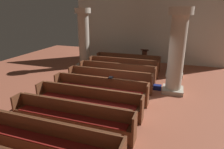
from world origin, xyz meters
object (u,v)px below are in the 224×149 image
(kneeler_box_navy, at_px, (157,87))
(pew_row_5, at_px, (87,100))
(pillar_far_side, at_px, (84,37))
(lectern, at_px, (144,59))
(pew_row_2, at_px, (117,72))
(hymn_book, at_px, (111,78))
(pillar_aisle_side, at_px, (178,42))
(pew_row_3, at_px, (109,79))
(pew_row_4, at_px, (100,88))
(pew_row_1, at_px, (123,66))
(pew_row_0, at_px, (128,61))
(pew_row_7, at_px, (47,139))
(pillar_aisle_rear, at_px, (177,51))
(pew_row_6, at_px, (71,116))

(kneeler_box_navy, bearing_deg, pew_row_5, -126.39)
(pillar_far_side, xyz_separation_m, lectern, (3.53, 1.33, -1.37))
(pew_row_2, xyz_separation_m, hymn_book, (0.40, -2.04, 0.42))
(pew_row_5, distance_m, pillar_aisle_side, 5.99)
(pew_row_2, xyz_separation_m, pew_row_3, (0.00, -1.12, 0.00))
(pew_row_4, height_order, pew_row_5, same)
(pew_row_2, height_order, hymn_book, hymn_book)
(pillar_far_side, height_order, hymn_book, pillar_far_side)
(pew_row_4, xyz_separation_m, pillar_aisle_side, (2.74, 4.03, 1.36))
(pillar_far_side, distance_m, hymn_book, 5.08)
(pew_row_4, relative_size, pew_row_5, 1.00)
(pew_row_1, distance_m, hymn_book, 3.21)
(hymn_book, bearing_deg, pillar_aisle_side, 58.57)
(pew_row_5, bearing_deg, pew_row_2, 90.00)
(pew_row_1, xyz_separation_m, kneeler_box_navy, (2.08, -1.65, -0.36))
(pew_row_0, xyz_separation_m, pew_row_7, (0.00, -7.82, 0.00))
(pew_row_1, height_order, pew_row_2, same)
(pew_row_2, xyz_separation_m, lectern, (0.83, 3.21, -0.01))
(pew_row_4, distance_m, pillar_aisle_rear, 3.47)
(pew_row_7, xyz_separation_m, lectern, (0.83, 8.80, -0.01))
(pew_row_1, height_order, hymn_book, hymn_book)
(pillar_aisle_side, bearing_deg, pew_row_0, 170.83)
(pew_row_5, height_order, pew_row_6, same)
(lectern, bearing_deg, pew_row_0, -130.49)
(pillar_aisle_rear, bearing_deg, pew_row_0, 134.10)
(pew_row_2, distance_m, lectern, 3.32)
(pew_row_1, xyz_separation_m, lectern, (0.83, 2.10, -0.01))
(pew_row_3, relative_size, pillar_far_side, 1.10)
(lectern, height_order, kneeler_box_navy, lectern)
(pillar_aisle_side, xyz_separation_m, pillar_far_side, (-5.43, 0.09, 0.00))
(pew_row_4, distance_m, pew_row_7, 3.35)
(lectern, bearing_deg, pew_row_2, -104.57)
(pew_row_4, bearing_deg, pillar_aisle_side, 55.75)
(pew_row_6, relative_size, pillar_far_side, 1.10)
(pew_row_3, relative_size, pillar_aisle_rear, 1.10)
(pew_row_0, bearing_deg, pew_row_3, -90.00)
(pew_row_7, bearing_deg, kneeler_box_navy, 67.64)
(pew_row_1, height_order, kneeler_box_navy, pew_row_1)
(lectern, bearing_deg, pew_row_6, -96.20)
(pew_row_0, bearing_deg, pew_row_5, -90.00)
(pew_row_0, height_order, pillar_aisle_side, pillar_aisle_side)
(pew_row_4, height_order, kneeler_box_navy, pew_row_4)
(pew_row_4, relative_size, kneeler_box_navy, 11.31)
(pew_row_4, bearing_deg, pillar_far_side, 123.18)
(kneeler_box_navy, bearing_deg, lectern, 108.41)
(pew_row_1, distance_m, lectern, 2.26)
(hymn_book, bearing_deg, pillar_far_side, 128.20)
(pew_row_5, bearing_deg, pillar_aisle_rear, 45.17)
(pew_row_5, bearing_deg, pew_row_0, 90.00)
(pew_row_1, xyz_separation_m, pew_row_5, (0.00, -4.47, 0.00))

